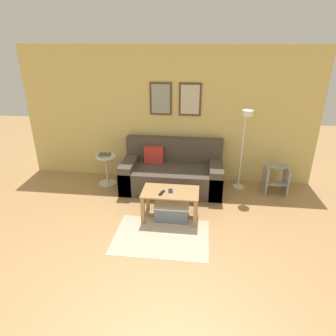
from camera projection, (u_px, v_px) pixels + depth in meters
ground_plane at (124, 325)px, 3.00m from camera, size 16.00×16.00×0.00m
wall_back at (167, 115)px, 5.70m from camera, size 5.60×0.09×2.55m
area_rug at (161, 236)px, 4.33m from camera, size 1.36×0.98×0.01m
couch at (172, 173)px, 5.65m from camera, size 1.85×0.91×0.89m
coffee_table at (170, 197)px, 4.65m from camera, size 0.88×0.50×0.47m
storage_bin at (172, 210)px, 4.75m from camera, size 0.54×0.40×0.26m
floor_lamp at (244, 136)px, 5.22m from camera, size 0.22×0.43×1.54m
side_table at (107, 167)px, 5.78m from camera, size 0.39×0.39×0.58m
book_stack at (105, 155)px, 5.67m from camera, size 0.24×0.14×0.05m
remote_control at (162, 193)px, 4.54m from camera, size 0.08×0.16×0.02m
cell_phone at (171, 191)px, 4.61m from camera, size 0.08×0.15×0.01m
step_stool at (276, 179)px, 5.48m from camera, size 0.40×0.39×0.50m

